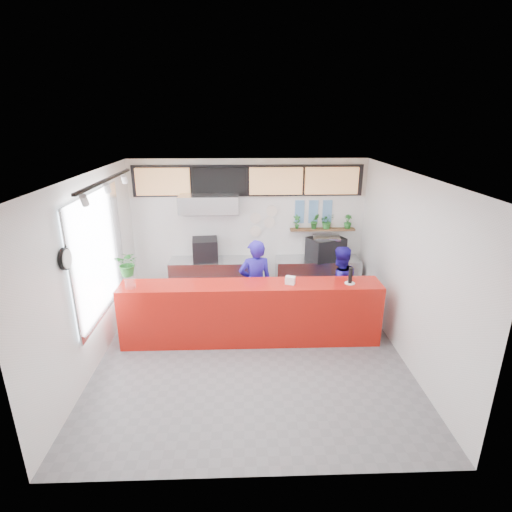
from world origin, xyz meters
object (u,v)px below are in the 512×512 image
(staff_center, at_px, (255,284))
(panini_oven, at_px, (205,250))
(staff_right, at_px, (339,286))
(pepper_mill, at_px, (350,275))
(espresso_machine, at_px, (326,248))
(service_counter, at_px, (251,313))

(staff_center, bearing_deg, panini_oven, -59.34)
(staff_right, bearing_deg, pepper_mill, 77.48)
(staff_center, height_order, pepper_mill, staff_center)
(espresso_machine, bearing_deg, pepper_mill, -112.08)
(espresso_machine, xyz_separation_m, staff_right, (0.02, -1.20, -0.35))
(staff_center, height_order, staff_right, staff_center)
(service_counter, xyz_separation_m, staff_right, (1.68, 0.60, 0.23))
(service_counter, xyz_separation_m, panini_oven, (-0.93, 1.80, 0.58))
(staff_center, distance_m, pepper_mill, 1.76)
(staff_center, xyz_separation_m, pepper_mill, (1.60, -0.61, 0.40))
(staff_center, bearing_deg, pepper_mill, 150.11)
(espresso_machine, distance_m, staff_center, 2.01)
(panini_oven, bearing_deg, pepper_mill, -40.69)
(panini_oven, bearing_deg, staff_center, -55.88)
(staff_center, xyz_separation_m, staff_right, (1.58, 0.04, -0.08))
(espresso_machine, bearing_deg, panini_oven, 156.48)
(staff_right, xyz_separation_m, pepper_mill, (0.02, -0.64, 0.47))
(staff_right, bearing_deg, espresso_machine, -103.28)
(service_counter, height_order, espresso_machine, espresso_machine)
(staff_right, bearing_deg, panini_oven, -39.13)
(service_counter, xyz_separation_m, pepper_mill, (1.70, -0.04, 0.70))
(pepper_mill, bearing_deg, staff_center, 159.26)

